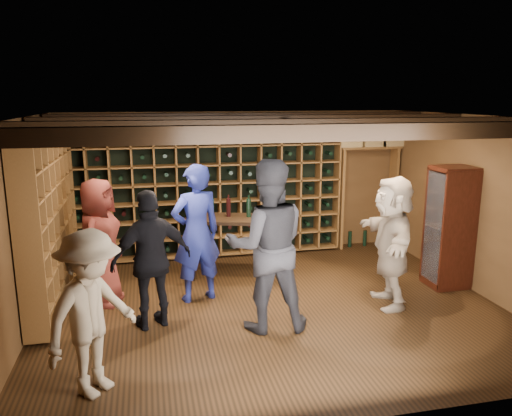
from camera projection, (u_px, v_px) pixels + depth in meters
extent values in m
plane|color=#341E0E|center=(271.00, 307.00, 6.67)|extent=(6.00, 6.00, 0.00)
plane|color=brown|center=(237.00, 183.00, 8.78)|extent=(6.00, 0.00, 6.00)
plane|color=brown|center=(349.00, 287.00, 4.02)|extent=(6.00, 0.00, 6.00)
plane|color=brown|center=(21.00, 229.00, 5.76)|extent=(0.00, 5.00, 5.00)
plane|color=brown|center=(478.00, 205.00, 7.03)|extent=(0.00, 5.00, 5.00)
plane|color=black|center=(273.00, 117.00, 6.13)|extent=(6.00, 6.00, 0.00)
cube|color=black|center=(315.00, 133.00, 4.62)|extent=(5.90, 0.18, 0.16)
cube|color=black|center=(284.00, 126.00, 5.67)|extent=(5.90, 0.18, 0.16)
cube|color=black|center=(262.00, 121.00, 6.71)|extent=(5.90, 0.18, 0.16)
cube|color=black|center=(246.00, 118.00, 7.76)|extent=(5.90, 0.18, 0.16)
cylinder|color=black|center=(174.00, 127.00, 5.90)|extent=(0.10, 0.10, 0.10)
cylinder|color=black|center=(287.00, 124.00, 6.59)|extent=(0.10, 0.10, 0.10)
cylinder|color=black|center=(388.00, 126.00, 6.16)|extent=(0.10, 0.10, 0.10)
cylinder|color=black|center=(239.00, 122.00, 7.25)|extent=(0.10, 0.10, 0.10)
cube|color=brown|center=(209.00, 192.00, 8.53)|extent=(4.65, 0.30, 2.20)
cube|color=black|center=(209.00, 192.00, 8.53)|extent=(4.56, 0.02, 2.16)
cube|color=brown|center=(50.00, 220.00, 6.61)|extent=(0.30, 2.65, 2.20)
cube|color=black|center=(50.00, 220.00, 6.61)|extent=(0.29, 0.02, 2.16)
cube|color=brown|center=(369.00, 147.00, 8.99)|extent=(1.15, 0.32, 0.04)
cube|color=brown|center=(393.00, 196.00, 9.30)|extent=(0.05, 0.28, 1.85)
cube|color=brown|center=(340.00, 199.00, 9.08)|extent=(0.05, 0.28, 1.85)
cube|color=tan|center=(349.00, 141.00, 8.87)|extent=(0.40, 0.30, 0.20)
cube|color=tan|center=(372.00, 141.00, 8.97)|extent=(0.40, 0.30, 0.20)
cube|color=tan|center=(390.00, 140.00, 9.04)|extent=(0.40, 0.30, 0.20)
cube|color=#39130B|center=(445.00, 282.00, 7.43)|extent=(0.55, 0.50, 0.10)
cube|color=#39130B|center=(450.00, 227.00, 7.24)|extent=(0.55, 0.50, 1.70)
cube|color=white|center=(434.00, 228.00, 7.19)|extent=(0.01, 0.46, 1.60)
cube|color=#39130B|center=(450.00, 227.00, 7.24)|extent=(0.50, 0.44, 0.02)
sphere|color=#59260C|center=(449.00, 220.00, 7.22)|extent=(0.18, 0.18, 0.18)
imported|color=navy|center=(196.00, 233.00, 6.72)|extent=(0.79, 0.63, 1.89)
imported|color=black|center=(267.00, 246.00, 5.87)|extent=(1.07, 0.87, 2.06)
imported|color=maroon|center=(100.00, 242.00, 6.62)|extent=(0.78, 0.97, 1.71)
imported|color=black|center=(152.00, 260.00, 5.94)|extent=(1.07, 0.71, 1.69)
imported|color=#9C886C|center=(91.00, 314.00, 4.59)|extent=(1.12, 1.17, 1.59)
imported|color=tan|center=(392.00, 241.00, 6.58)|extent=(0.83, 1.70, 1.75)
cube|color=black|center=(232.00, 219.00, 7.65)|extent=(1.37, 0.94, 0.05)
cube|color=black|center=(193.00, 252.00, 7.53)|extent=(0.08, 0.08, 0.89)
cube|color=black|center=(268.00, 254.00, 7.46)|extent=(0.08, 0.08, 0.89)
cube|color=black|center=(199.00, 243.00, 8.04)|extent=(0.08, 0.08, 0.89)
cube|color=black|center=(269.00, 244.00, 7.97)|extent=(0.08, 0.08, 0.89)
cylinder|color=black|center=(212.00, 207.00, 7.68)|extent=(0.07, 0.07, 0.28)
cylinder|color=black|center=(229.00, 208.00, 7.66)|extent=(0.07, 0.07, 0.28)
cylinder|color=black|center=(249.00, 208.00, 7.64)|extent=(0.07, 0.07, 0.28)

